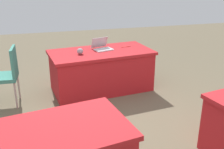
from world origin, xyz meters
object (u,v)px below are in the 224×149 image
(table_foreground, at_px, (101,70))
(scissors_red, at_px, (126,47))
(yarn_ball, at_px, (80,51))
(laptop_silver, at_px, (102,47))
(chair_near_front, at_px, (7,73))

(table_foreground, bearing_deg, scissors_red, -162.91)
(scissors_red, bearing_deg, yarn_ball, 5.89)
(laptop_silver, distance_m, scissors_red, 0.47)
(table_foreground, distance_m, chair_near_front, 1.61)
(yarn_ball, xyz_separation_m, scissors_red, (-0.91, -0.26, -0.05))
(chair_near_front, relative_size, laptop_silver, 2.49)
(table_foreground, height_order, laptop_silver, laptop_silver)
(scissors_red, bearing_deg, table_foreground, 7.21)
(chair_near_front, bearing_deg, scissors_red, -76.76)
(table_foreground, height_order, chair_near_front, chair_near_front)
(chair_near_front, bearing_deg, table_foreground, -79.36)
(chair_near_front, distance_m, laptop_silver, 1.67)
(table_foreground, distance_m, yarn_ball, 0.58)
(chair_near_front, height_order, scissors_red, chair_near_front)
(yarn_ball, relative_size, scissors_red, 0.58)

